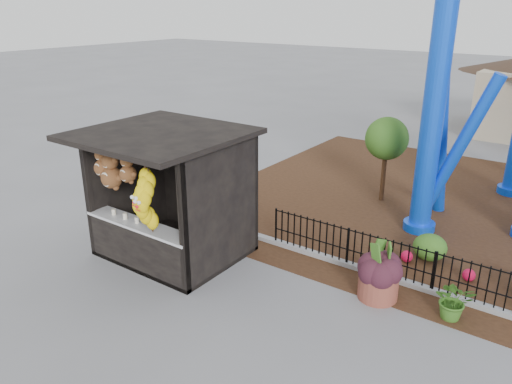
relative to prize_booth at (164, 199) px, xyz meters
The scene contains 6 objects.
ground 3.47m from the prize_booth, 17.03° to the right, with size 120.00×120.00×0.00m, color slate.
curb 7.44m from the prize_booth, 16.63° to the left, with size 18.00×0.18×0.12m, color gray.
prize_booth is the anchor object (origin of this frame).
terracotta_planter 5.21m from the prize_booth, 14.37° to the left, with size 0.83×0.83×0.56m, color brown.
planter_foliage 5.10m from the prize_booth, 14.37° to the left, with size 0.70×0.70×0.64m, color #32141D.
potted_plant 6.63m from the prize_booth, 12.48° to the left, with size 0.74×0.64×0.82m, color #1E5218.
Camera 1 is at (5.11, -6.66, 5.81)m, focal length 35.00 mm.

